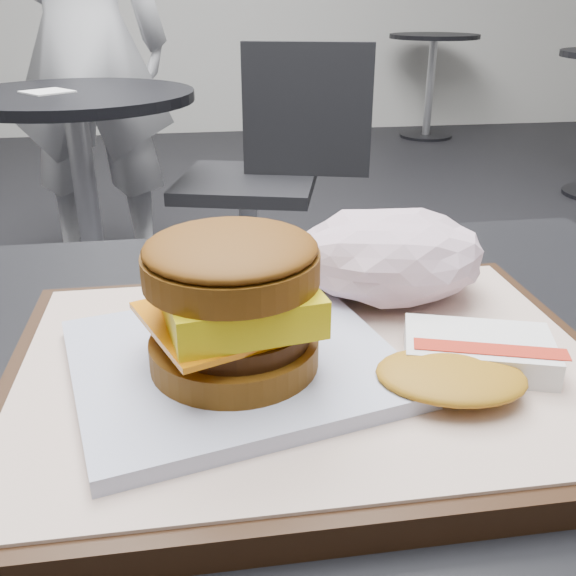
# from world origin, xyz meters

# --- Properties ---
(serving_tray) EXTENTS (0.38, 0.28, 0.02)m
(serving_tray) POSITION_xyz_m (0.05, 0.00, 0.78)
(serving_tray) COLOR black
(serving_tray) RESTS_ON customer_table
(breakfast_sandwich) EXTENTS (0.22, 0.21, 0.09)m
(breakfast_sandwich) POSITION_xyz_m (0.00, -0.01, 0.83)
(breakfast_sandwich) COLOR silver
(breakfast_sandwich) RESTS_ON serving_tray
(hash_brown) EXTENTS (0.13, 0.11, 0.02)m
(hash_brown) POSITION_xyz_m (0.14, -0.03, 0.80)
(hash_brown) COLOR white
(hash_brown) RESTS_ON serving_tray
(crumpled_wrapper) EXTENTS (0.15, 0.11, 0.06)m
(crumpled_wrapper) POSITION_xyz_m (0.12, 0.09, 0.82)
(crumpled_wrapper) COLOR white
(crumpled_wrapper) RESTS_ON serving_tray
(neighbor_table) EXTENTS (0.70, 0.70, 0.75)m
(neighbor_table) POSITION_xyz_m (-0.35, 1.65, 0.55)
(neighbor_table) COLOR black
(neighbor_table) RESTS_ON ground
(napkin) EXTENTS (0.17, 0.17, 0.00)m
(napkin) POSITION_xyz_m (-0.42, 1.64, 0.75)
(napkin) COLOR white
(napkin) RESTS_ON neighbor_table
(neighbor_chair) EXTENTS (0.64, 0.51, 0.88)m
(neighbor_chair) POSITION_xyz_m (0.22, 1.64, 0.51)
(neighbor_chair) COLOR #B0B0B5
(neighbor_chair) RESTS_ON ground
(patron) EXTENTS (0.67, 0.48, 1.71)m
(patron) POSITION_xyz_m (-0.39, 2.25, 0.86)
(patron) COLOR silver
(patron) RESTS_ON ground
(bg_table_far) EXTENTS (0.66, 0.66, 0.75)m
(bg_table_far) POSITION_xyz_m (1.80, 4.50, 0.56)
(bg_table_far) COLOR black
(bg_table_far) RESTS_ON ground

